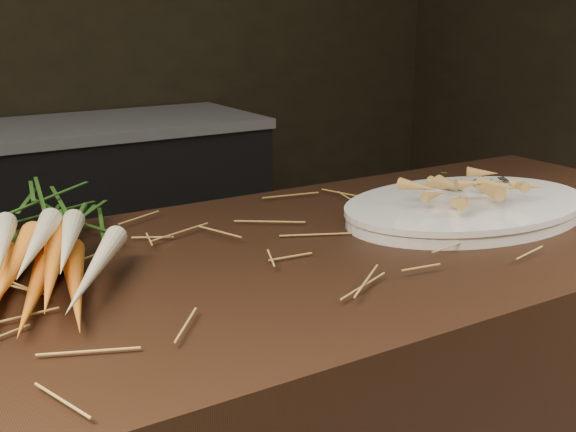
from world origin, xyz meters
The scene contains 6 objects.
back_counter centered at (0.30, 2.18, 0.42)m, with size 1.82×0.62×0.84m.
straw_bedding centered at (0.00, 0.30, 0.91)m, with size 1.40×0.60×0.02m, color #AD7D3A, non-canonical shape.
root_veg_bunch centered at (-0.04, 0.44, 0.95)m, with size 0.33×0.58×0.10m.
serving_platter centered at (0.67, 0.29, 0.91)m, with size 0.50×0.33×0.03m, color white, non-canonical shape.
roasted_veg_heap centered at (0.67, 0.29, 0.95)m, with size 0.24×0.18×0.06m, color #B48F3E, non-canonical shape.
serving_fork centered at (0.85, 0.27, 0.93)m, with size 0.02×0.19×0.00m, color silver.
Camera 1 is at (-0.28, -0.62, 1.27)m, focal length 45.00 mm.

